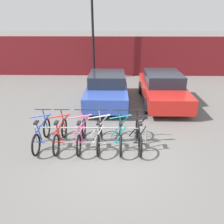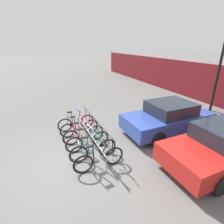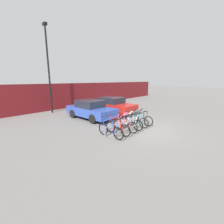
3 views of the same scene
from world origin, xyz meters
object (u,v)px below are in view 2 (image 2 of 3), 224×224
(bicycle_blue, at_px, (76,122))
(bicycle_pink, at_px, (84,134))
(bicycle_teal, at_px, (93,150))
(car_blue, at_px, (168,117))
(bicycle_silver, at_px, (88,141))
(bicycle_red, at_px, (80,127))
(bicycle_black, at_px, (99,159))
(bike_rack, at_px, (89,134))

(bicycle_blue, bearing_deg, bicycle_pink, -3.79)
(bicycle_teal, distance_m, car_blue, 3.81)
(bicycle_silver, bearing_deg, bicycle_pink, -176.83)
(car_blue, bearing_deg, bicycle_blue, -116.67)
(bicycle_pink, bearing_deg, bicycle_red, -177.48)
(bicycle_silver, xyz_separation_m, car_blue, (0.08, 3.75, 0.31))
(bicycle_pink, bearing_deg, bicycle_blue, -177.48)
(bicycle_silver, bearing_deg, bicycle_blue, -176.83)
(bicycle_teal, xyz_separation_m, bicycle_black, (0.56, 0.00, 0.00))
(bicycle_red, relative_size, bicycle_black, 1.00)
(bicycle_red, relative_size, car_blue, 0.42)
(bicycle_red, xyz_separation_m, bicycle_teal, (1.87, 0.00, 0.00))
(bicycle_pink, bearing_deg, bicycle_silver, 2.52)
(bike_rack, height_order, bicycle_blue, bicycle_blue)
(bicycle_silver, distance_m, bicycle_teal, 0.65)
(bicycle_teal, relative_size, car_blue, 0.42)
(bicycle_red, bearing_deg, bicycle_blue, -179.62)
(bicycle_teal, distance_m, bicycle_black, 0.56)
(bicycle_black, bearing_deg, bicycle_red, 177.17)
(bike_rack, relative_size, bicycle_pink, 2.08)
(car_blue, bearing_deg, bicycle_red, -109.10)
(bicycle_blue, relative_size, car_blue, 0.42)
(bicycle_blue, relative_size, bicycle_black, 1.00)
(bike_rack, bearing_deg, bicycle_pink, -150.78)
(bicycle_teal, bearing_deg, bicycle_red, 177.13)
(bike_rack, distance_m, bicycle_silver, 0.35)
(bicycle_red, height_order, car_blue, car_blue)
(bicycle_teal, bearing_deg, car_blue, 95.73)
(bicycle_blue, bearing_deg, bicycle_red, -3.79)
(bicycle_black, bearing_deg, car_blue, 103.94)
(bicycle_blue, distance_m, bicycle_silver, 1.80)
(bicycle_teal, bearing_deg, bike_rack, 168.19)
(bicycle_silver, relative_size, car_blue, 0.42)
(bicycle_teal, height_order, bicycle_black, same)
(bicycle_blue, distance_m, bicycle_pink, 1.24)
(bike_rack, relative_size, bicycle_black, 2.08)
(bicycle_blue, height_order, bicycle_black, same)
(bicycle_blue, xyz_separation_m, bicycle_black, (3.02, 0.00, 0.00))
(bicycle_red, height_order, bicycle_black, same)
(bicycle_pink, height_order, car_blue, car_blue)
(bicycle_red, xyz_separation_m, bicycle_silver, (1.22, 0.00, 0.00))
(bicycle_blue, height_order, bicycle_red, same)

